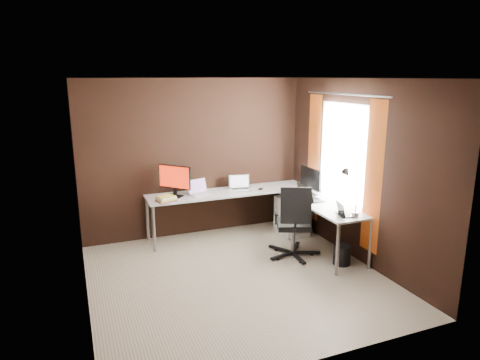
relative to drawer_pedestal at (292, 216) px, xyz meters
name	(u,v)px	position (x,y,z in m)	size (l,w,h in m)	color
room	(259,178)	(-1.09, -1.08, 0.98)	(3.60, 3.60, 2.50)	#BEB394
desk	(263,199)	(-0.59, -0.11, 0.38)	(2.65, 2.25, 0.73)	silver
drawer_pedestal	(292,216)	(0.00, 0.00, 0.00)	(0.42, 0.50, 0.60)	silver
monitor_left	(175,179)	(-1.84, 0.38, 0.70)	(0.40, 0.43, 0.48)	black
monitor_right	(311,180)	(0.13, -0.32, 0.67)	(0.14, 0.52, 0.43)	black
laptop_white	(199,191)	(-1.46, 0.37, 0.48)	(0.39, 0.33, 0.22)	silver
laptop_silver	(240,187)	(-0.77, 0.38, 0.48)	(0.39, 0.31, 0.23)	silver
laptop_black_big	(309,197)	(-0.05, -0.57, 0.48)	(0.29, 0.39, 0.25)	black
laptop_black_small	(344,212)	(0.02, -1.35, 0.47)	(0.24, 0.30, 0.18)	black
book_stack	(166,199)	(-2.03, 0.15, 0.47)	(0.31, 0.28, 0.09)	#976451
mouse_left	(166,200)	(-2.03, 0.15, 0.45)	(0.08, 0.05, 0.03)	black
mouse_corner	(261,189)	(-0.46, 0.23, 0.45)	(0.09, 0.06, 0.03)	black
desk_lamp	(350,186)	(0.05, -1.41, 0.84)	(0.20, 0.24, 0.64)	slate
office_chair	(293,236)	(-0.43, -0.82, 0.01)	(0.60, 0.64, 1.07)	black
wastebasket	(342,255)	(0.07, -1.30, -0.16)	(0.24, 0.24, 0.28)	black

